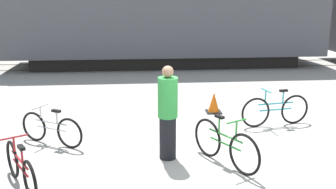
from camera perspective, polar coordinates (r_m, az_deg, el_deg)
ground_plane at (r=7.50m, az=6.07°, el=-10.17°), size 80.00×80.00×0.00m
freight_train at (r=17.25m, az=-0.45°, el=13.61°), size 41.97×3.18×5.45m
rail_near at (r=16.83m, az=-0.24°, el=3.87°), size 53.97×0.07×0.01m
rail_far at (r=18.23m, az=-0.61°, el=4.70°), size 53.97×0.07×0.01m
bicycle_teal at (r=9.80m, az=15.32°, el=-2.20°), size 1.76×0.46×0.91m
bicycle_maroon at (r=6.95m, az=-20.62°, el=-9.96°), size 0.88×1.45×0.82m
bicycle_silver at (r=8.65m, az=-16.58°, el=-4.80°), size 1.42×0.88×0.81m
bicycle_green at (r=7.40m, az=8.27°, el=-7.20°), size 0.91×1.57×0.95m
person_in_green at (r=7.44m, az=-0.04°, el=-2.75°), size 0.38×0.38×1.83m
traffic_cone at (r=10.60m, az=6.66°, el=-1.26°), size 0.40×0.40×0.55m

